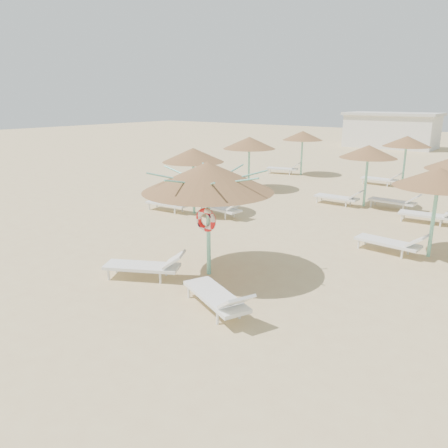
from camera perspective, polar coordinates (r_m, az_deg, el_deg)
The scene contains 6 objects.
ground at distance 11.71m, azimuth -3.95°, elevation -6.74°, with size 120.00×120.00×0.00m, color tan.
main_palapa at distance 11.06m, azimuth -2.11°, elevation 6.14°, with size 3.36×3.36×3.01m.
lounger_main_a at distance 11.54m, azimuth -10.02°, elevation -5.36°, with size 2.14×1.56×0.76m.
lounger_main_b at distance 9.62m, azimuth -0.69°, elevation -9.52°, with size 2.24×1.45×0.79m.
palapa_field at distance 19.01m, azimuth 20.55°, elevation 8.33°, with size 18.38×14.29×2.72m.
service_hut at distance 45.10m, azimuth 21.00°, elevation 11.39°, with size 8.40×4.40×3.25m.
Camera 1 is at (7.21, -8.03, 4.54)m, focal length 35.00 mm.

